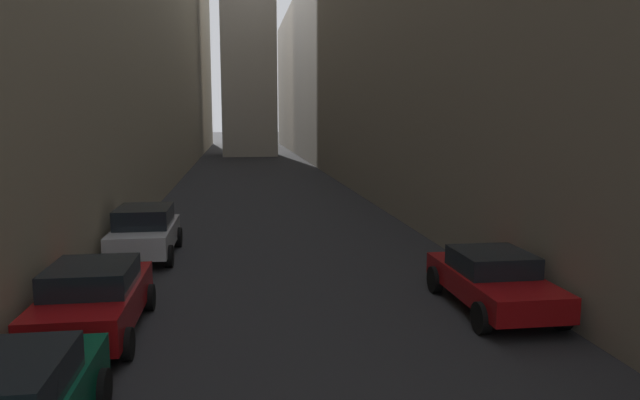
# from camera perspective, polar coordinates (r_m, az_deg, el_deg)

# --- Properties ---
(ground_plane) EXTENTS (264.00, 264.00, 0.00)m
(ground_plane) POSITION_cam_1_polar(r_m,az_deg,el_deg) (42.78, -6.17, 2.18)
(ground_plane) COLOR #232326
(building_block_right) EXTENTS (13.02, 108.00, 18.54)m
(building_block_right) POSITION_cam_1_polar(r_m,az_deg,el_deg) (46.75, 8.90, 14.02)
(building_block_right) COLOR #756B5B
(building_block_right) RESTS_ON ground
(parked_car_left_third) EXTENTS (1.98, 4.14, 1.50)m
(parked_car_left_third) POSITION_cam_1_polar(r_m,az_deg,el_deg) (12.86, -21.44, -9.04)
(parked_car_left_third) COLOR maroon
(parked_car_left_third) RESTS_ON ground
(parked_car_left_far) EXTENTS (2.00, 4.12, 1.63)m
(parked_car_left_far) POSITION_cam_1_polar(r_m,az_deg,el_deg) (19.27, -16.89, -2.96)
(parked_car_left_far) COLOR #B7B7BC
(parked_car_left_far) RESTS_ON ground
(parked_car_right_third) EXTENTS (1.99, 4.23, 1.36)m
(parked_car_right_third) POSITION_cam_1_polar(r_m,az_deg,el_deg) (14.14, 16.65, -7.50)
(parked_car_right_third) COLOR maroon
(parked_car_right_third) RESTS_ON ground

